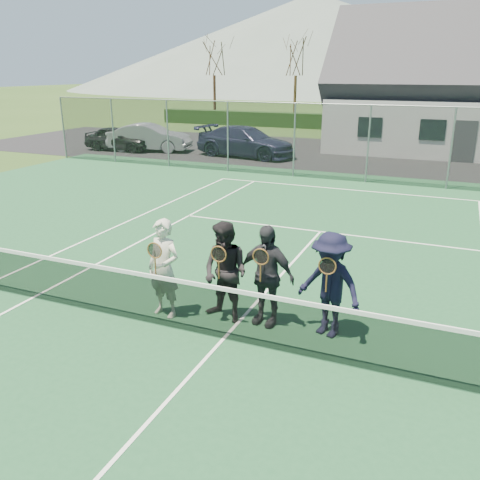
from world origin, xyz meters
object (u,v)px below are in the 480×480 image
Objects in this scene: player_a at (164,268)px; player_c at (266,275)px; car_c at (246,142)px; tennis_net at (223,311)px; player_d at (330,285)px; car_a at (120,138)px; car_b at (149,138)px; player_b at (226,272)px.

player_a and player_c have the same top height.
car_c reaches higher than tennis_net.
tennis_net is (6.82, -17.55, -0.22)m from car_c.
car_c is 18.23m from player_c.
player_d reaches higher than tennis_net.
car_a is 0.87× the size of car_b.
tennis_net is at bearing -151.11° from player_d.
car_c is at bearing 116.58° from player_d.
player_a reaches higher than tennis_net.
car_b is 0.38× the size of tennis_net.
player_a is 1.82m from player_c.
player_d reaches higher than car_c.
player_a reaches higher than car_b.
car_c is (7.24, 0.78, 0.10)m from car_a.
car_b is at bearing 128.06° from player_c.
player_c reaches higher than tennis_net.
player_c is (12.84, -16.40, 0.18)m from car_b.
player_c is (1.77, 0.42, -0.00)m from player_a.
player_a and player_d have the same top height.
player_d is (1.11, 0.02, -0.00)m from player_c.
car_a is at bearing 134.40° from player_d.
car_c is 2.93× the size of player_c.
tennis_net is 6.49× the size of player_d.
player_c is at bearing 12.74° from player_b.
player_a reaches higher than car_c.
player_a is 2.91m from player_d.
car_b is at bearing 123.35° from player_a.
tennis_net is at bearing -156.65° from car_b.
player_a is (-1.34, 0.41, 0.38)m from tennis_net.
tennis_net is at bearing -17.01° from player_a.
player_d is (1.54, 0.85, 0.38)m from tennis_net.
car_b is 2.49× the size of player_c.
player_a and player_b have the same top height.
player_b and player_d have the same top height.
player_b is at bearing 111.26° from tennis_net.
player_a is 1.11m from player_b.
player_c is (0.69, 0.16, 0.00)m from player_b.
car_a is 0.74× the size of car_c.
car_a is 21.54m from player_c.
tennis_net is 1.01m from player_c.
car_c is 2.93× the size of player_d.
player_b is at bearing -174.45° from player_d.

